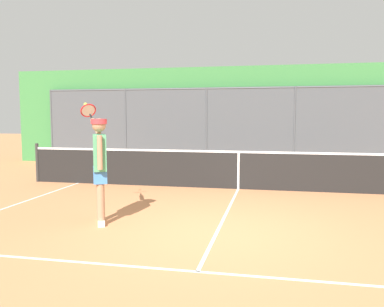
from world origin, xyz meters
The scene contains 5 objects.
ground_plane centered at (0.00, 0.00, 0.00)m, with size 60.00×60.00×0.00m, color #C67A4C.
court_line_markings centered at (0.00, 1.89, 0.00)m, with size 8.76×9.84×0.01m.
fence_backdrop centered at (0.00, -8.78, 1.78)m, with size 18.40×1.37×3.59m.
tennis_net centered at (0.00, -3.86, 0.49)m, with size 11.25×0.09×1.07m.
tennis_player centered at (2.03, -0.22, 1.06)m, with size 0.92×1.22×2.08m.
Camera 1 is at (-0.85, 5.96, 1.83)m, focal length 37.04 mm.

